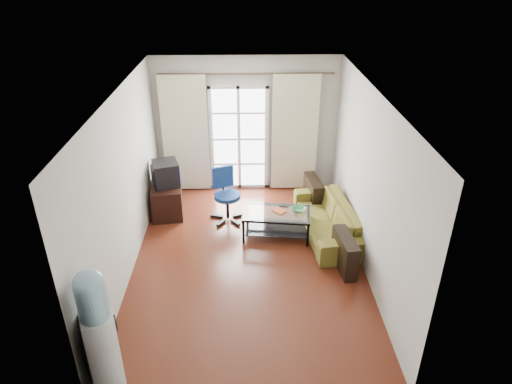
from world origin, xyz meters
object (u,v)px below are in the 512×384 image
crt_tv (165,173)px  task_chair (227,205)px  sofa (327,219)px  water_cooler (99,330)px  tv_stand (167,199)px  coffee_table (277,220)px

crt_tv → task_chair: 1.26m
sofa → crt_tv: 3.03m
task_chair → water_cooler: (-1.22, -3.64, 0.56)m
tv_stand → water_cooler: size_ratio=0.50×
coffee_table → crt_tv: size_ratio=2.08×
tv_stand → task_chair: size_ratio=0.83×
tv_stand → crt_tv: crt_tv is taller
tv_stand → task_chair: 1.15m
coffee_table → crt_tv: (-1.99, 0.84, 0.52)m
coffee_table → sofa: bearing=2.2°
sofa → water_cooler: size_ratio=1.26×
crt_tv → coffee_table: bearing=-40.1°
tv_stand → crt_tv: bearing=77.9°
tv_stand → crt_tv: (0.00, 0.04, 0.52)m
coffee_table → task_chair: (-0.87, 0.58, -0.01)m
task_chair → water_cooler: water_cooler is taller
sofa → coffee_table: (-0.88, -0.03, 0.01)m
tv_stand → water_cooler: water_cooler is taller
water_cooler → coffee_table: bearing=32.2°
sofa → task_chair: task_chair is taller
sofa → task_chair: size_ratio=2.08×
coffee_table → tv_stand: 2.15m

